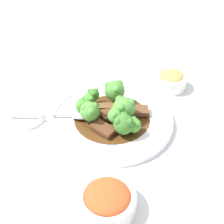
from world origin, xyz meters
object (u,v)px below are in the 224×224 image
(beef_strip_4, at_px, (122,106))
(broccoli_floret_0, at_px, (115,90))
(main_plate, at_px, (112,119))
(broccoli_floret_7, at_px, (134,125))
(beef_strip_1, at_px, (112,114))
(broccoli_floret_3, at_px, (90,112))
(broccoli_floret_5, at_px, (124,108))
(broccoli_floret_1, at_px, (124,124))
(beef_strip_2, at_px, (102,107))
(broccoli_floret_2, at_px, (116,115))
(broccoli_floret_4, at_px, (88,100))
(beef_strip_0, at_px, (103,128))
(broccoli_floret_6, at_px, (93,95))
(sauce_dish, at_px, (27,118))
(beef_strip_3, at_px, (134,111))
(broccoli_floret_8, at_px, (83,106))
(side_bowl_appetizer, at_px, (171,80))
(side_bowl_kimchi, at_px, (108,200))
(serving_spoon, at_px, (73,114))

(beef_strip_4, relative_size, broccoli_floret_0, 0.96)
(main_plate, bearing_deg, broccoli_floret_7, 26.45)
(beef_strip_1, distance_m, broccoli_floret_3, 0.06)
(main_plate, bearing_deg, broccoli_floret_5, 55.62)
(broccoli_floret_1, height_order, broccoli_floret_3, broccoli_floret_3)
(beef_strip_2, relative_size, broccoli_floret_3, 1.46)
(beef_strip_1, relative_size, broccoli_floret_2, 1.14)
(broccoli_floret_1, relative_size, broccoli_floret_4, 1.29)
(beef_strip_0, distance_m, broccoli_floret_2, 0.05)
(main_plate, relative_size, broccoli_floret_6, 7.09)
(beef_strip_0, xyz_separation_m, sauce_dish, (-0.11, -0.18, -0.02))
(main_plate, xyz_separation_m, beef_strip_1, (-0.00, 0.00, 0.02))
(beef_strip_3, height_order, broccoli_floret_3, broccoli_floret_3)
(broccoli_floret_7, distance_m, broccoli_floret_8, 0.14)
(beef_strip_0, height_order, side_bowl_appetizer, side_bowl_appetizer)
(beef_strip_1, bearing_deg, beef_strip_0, -37.21)
(broccoli_floret_4, relative_size, broccoli_floret_7, 1.05)
(beef_strip_0, xyz_separation_m, broccoli_floret_4, (-0.10, -0.02, 0.02))
(beef_strip_2, xyz_separation_m, sauce_dish, (-0.03, -0.19, -0.02))
(broccoli_floret_0, xyz_separation_m, broccoli_floret_1, (0.13, -0.01, -0.01))
(beef_strip_0, height_order, broccoli_floret_4, broccoli_floret_4)
(broccoli_floret_2, relative_size, broccoli_floret_4, 1.19)
(broccoli_floret_0, relative_size, side_bowl_kimchi, 0.56)
(broccoli_floret_3, height_order, broccoli_floret_6, broccoli_floret_3)
(beef_strip_0, relative_size, beef_strip_2, 0.87)
(broccoli_floret_2, distance_m, broccoli_floret_6, 0.11)
(beef_strip_0, height_order, serving_spoon, serving_spoon)
(broccoli_floret_3, xyz_separation_m, side_bowl_appetizer, (-0.11, 0.27, -0.02))
(serving_spoon, bearing_deg, sauce_dish, -108.27)
(beef_strip_4, distance_m, broccoli_floret_5, 0.06)
(broccoli_floret_3, bearing_deg, beef_strip_0, 28.74)
(broccoli_floret_5, bearing_deg, serving_spoon, -111.03)
(beef_strip_2, relative_size, beef_strip_3, 0.99)
(beef_strip_2, relative_size, beef_strip_4, 1.31)
(broccoli_floret_2, xyz_separation_m, broccoli_floret_8, (-0.06, -0.07, 0.00))
(broccoli_floret_6, xyz_separation_m, sauce_dish, (0.00, -0.18, -0.04))
(beef_strip_2, bearing_deg, beef_strip_3, 64.84)
(beef_strip_2, distance_m, broccoli_floret_3, 0.06)
(broccoli_floret_0, bearing_deg, broccoli_floret_1, -6.39)
(broccoli_floret_1, bearing_deg, serving_spoon, -132.18)
(broccoli_floret_4, distance_m, broccoli_floret_6, 0.02)
(beef_strip_0, height_order, broccoli_floret_2, broccoli_floret_2)
(broccoli_floret_0, distance_m, broccoli_floret_6, 0.06)
(side_bowl_appetizer, height_order, sauce_dish, side_bowl_appetizer)
(side_bowl_appetizer, bearing_deg, serving_spoon, -75.61)
(broccoli_floret_2, relative_size, sauce_dish, 0.60)
(broccoli_floret_0, relative_size, broccoli_floret_5, 1.01)
(beef_strip_1, height_order, broccoli_floret_2, broccoli_floret_2)
(broccoli_floret_8, xyz_separation_m, side_bowl_kimchi, (0.27, -0.01, -0.02))
(broccoli_floret_5, bearing_deg, main_plate, -124.38)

